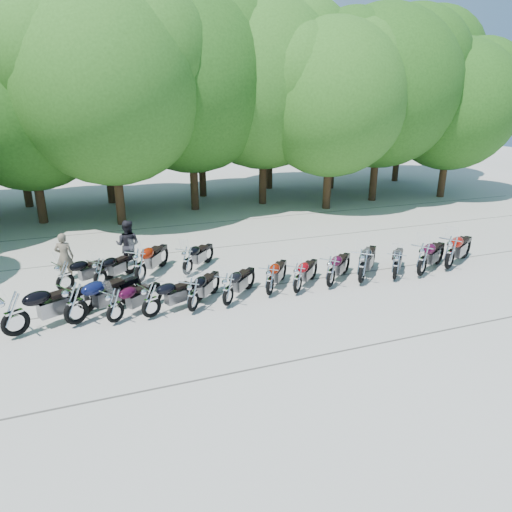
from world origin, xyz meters
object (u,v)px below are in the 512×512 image
object	(u,v)px
motorcycle_0	(14,313)
motorcycle_1	(75,303)
motorcycle_10	(396,265)
motorcycle_11	(423,259)
motorcycle_3	(151,300)
motorcycle_5	(228,289)
motorcycle_4	(193,294)
motorcycle_9	(362,265)
motorcycle_12	(451,252)
motorcycle_2	(115,305)
motorcycle_15	(140,265)
motorcycle_6	(270,279)
motorcycle_16	(187,260)
motorcycle_14	(100,272)
motorcycle_8	(331,271)
motorcycle_13	(64,275)
motorcycle_7	(298,278)
rider_0	(64,257)
rider_1	(128,245)

from	to	relation	value
motorcycle_0	motorcycle_1	xyz separation A→B (m)	(1.47, 0.17, -0.01)
motorcycle_10	motorcycle_11	xyz separation A→B (m)	(1.06, -0.04, 0.10)
motorcycle_3	motorcycle_5	xyz separation A→B (m)	(2.26, 0.03, -0.01)
motorcycle_3	motorcycle_4	bearing A→B (deg)	-113.72
motorcycle_9	motorcycle_12	xyz separation A→B (m)	(3.68, 0.07, 0.03)
motorcycle_9	motorcycle_0	bearing A→B (deg)	43.69
motorcycle_1	motorcycle_2	world-z (taller)	motorcycle_1
motorcycle_4	motorcycle_15	bearing A→B (deg)	-28.37
motorcycle_6	motorcycle_16	world-z (taller)	motorcycle_16
motorcycle_1	motorcycle_14	bearing A→B (deg)	-48.02
motorcycle_2	motorcycle_9	size ratio (longest dim) A/B	0.84
motorcycle_2	motorcycle_14	world-z (taller)	motorcycle_2
motorcycle_8	motorcycle_10	bearing A→B (deg)	-136.48
motorcycle_9	motorcycle_15	distance (m)	7.41
motorcycle_13	motorcycle_14	world-z (taller)	motorcycle_13
motorcycle_1	motorcycle_12	xyz separation A→B (m)	(12.62, -0.02, 0.01)
motorcycle_7	motorcycle_16	xyz separation A→B (m)	(-2.97, 2.72, 0.02)
motorcycle_2	motorcycle_3	xyz separation A→B (m)	(0.98, -0.04, 0.02)
motorcycle_8	motorcycle_9	distance (m)	1.13
rider_0	motorcycle_2	bearing A→B (deg)	121.02
motorcycle_9	motorcycle_12	world-z (taller)	motorcycle_12
motorcycle_8	motorcycle_10	world-z (taller)	motorcycle_8
motorcycle_7	motorcycle_15	distance (m)	5.27
motorcycle_7	rider_1	size ratio (longest dim) A/B	1.11
motorcycle_0	motorcycle_3	bearing A→B (deg)	-118.20
motorcycle_14	rider_1	distance (m)	1.88
motorcycle_1	motorcycle_15	size ratio (longest dim) A/B	1.03
motorcycle_12	rider_1	world-z (taller)	rider_1
motorcycle_2	motorcycle_14	distance (m)	2.79
motorcycle_4	rider_1	distance (m)	4.58
motorcycle_14	motorcycle_13	bearing A→B (deg)	45.87
motorcycle_1	motorcycle_10	bearing A→B (deg)	-123.64
motorcycle_0	rider_1	distance (m)	5.33
motorcycle_4	motorcycle_10	world-z (taller)	motorcycle_4
motorcycle_2	rider_1	world-z (taller)	rider_1
rider_0	motorcycle_10	bearing A→B (deg)	171.45
motorcycle_13	motorcycle_4	bearing A→B (deg)	-156.19
motorcycle_2	motorcycle_11	distance (m)	10.24
motorcycle_0	motorcycle_7	xyz separation A→B (m)	(8.05, 0.08, -0.14)
motorcycle_1	motorcycle_16	size ratio (longest dim) A/B	1.18
motorcycle_11	motorcycle_14	xyz separation A→B (m)	(-10.55, 2.77, -0.12)
motorcycle_11	motorcycle_12	world-z (taller)	motorcycle_12
motorcycle_4	motorcycle_7	bearing A→B (deg)	-138.82
motorcycle_8	motorcycle_1	bearing A→B (deg)	47.39
motorcycle_0	motorcycle_1	size ratio (longest dim) A/B	1.01
motorcycle_1	motorcycle_10	xyz separation A→B (m)	(10.19, -0.18, -0.12)
motorcycle_9	motorcycle_3	bearing A→B (deg)	44.69
motorcycle_3	motorcycle_13	bearing A→B (deg)	16.49
motorcycle_2	motorcycle_13	xyz separation A→B (m)	(-1.37, 2.77, 0.02)
motorcycle_7	motorcycle_1	bearing A→B (deg)	44.33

